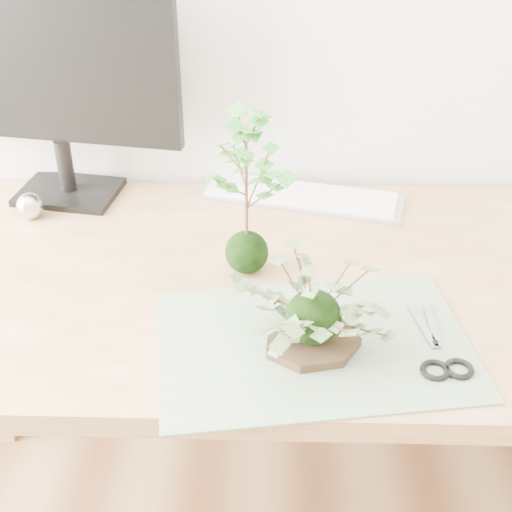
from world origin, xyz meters
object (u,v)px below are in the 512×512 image
keyboard (301,196)px  monitor (52,75)px  ivy_kokedama (315,296)px  maple_kokedama (246,156)px  desk (285,315)px

keyboard → monitor: monitor is taller
ivy_kokedama → maple_kokedama: bearing=117.1°
desk → maple_kokedama: bearing=167.7°
maple_kokedama → monitor: bearing=144.1°
desk → maple_kokedama: maple_kokedama is taller
ivy_kokedama → monitor: size_ratio=0.61×
keyboard → monitor: (-0.49, 0.01, 0.25)m
ivy_kokedama → keyboard: ivy_kokedama is taller
monitor → ivy_kokedama: bearing=-35.8°
desk → ivy_kokedama: 0.28m
maple_kokedama → desk: bearing=-12.3°
ivy_kokedama → monitor: bearing=135.2°
ivy_kokedama → maple_kokedama: 0.27m
desk → monitor: 0.65m
keyboard → monitor: bearing=-167.9°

